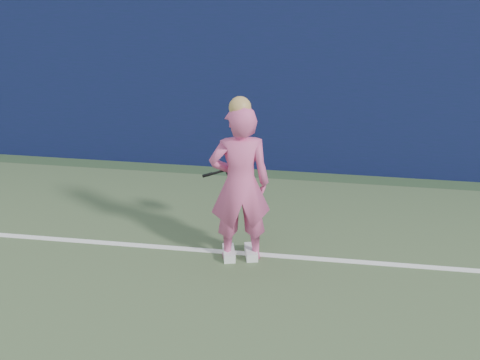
# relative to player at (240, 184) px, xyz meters

# --- Properties ---
(backstop_wall) EXTENTS (24.00, 0.40, 2.50)m
(backstop_wall) POSITION_rel_player_xyz_m (0.51, 2.56, 0.38)
(backstop_wall) COLOR #0C1736
(backstop_wall) RESTS_ON ground
(player) EXTENTS (0.71, 0.55, 1.80)m
(player) POSITION_rel_player_xyz_m (0.00, 0.00, 0.00)
(player) COLOR #D6538C
(player) RESTS_ON ground
(racket) EXTENTS (0.53, 0.16, 0.28)m
(racket) POSITION_rel_player_xyz_m (-0.11, 0.41, -0.01)
(racket) COLOR black
(racket) RESTS_ON ground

